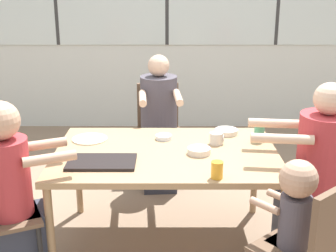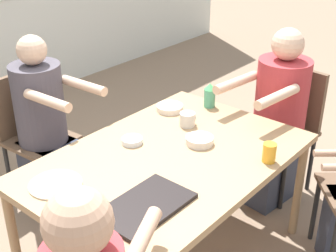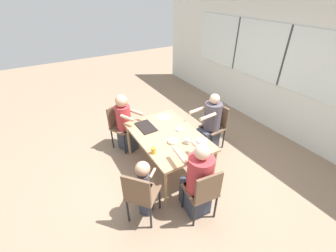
# 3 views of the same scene
# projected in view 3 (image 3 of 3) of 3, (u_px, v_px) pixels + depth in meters

# --- Properties ---
(ground_plane) EXTENTS (16.00, 16.00, 0.00)m
(ground_plane) POSITION_uv_depth(u_px,v_px,m) (168.00, 166.00, 4.14)
(ground_plane) COLOR #8C725B
(wall_back_with_windows) EXTENTS (8.40, 0.08, 2.80)m
(wall_back_with_windows) POSITION_uv_depth(u_px,v_px,m) (283.00, 67.00, 4.56)
(wall_back_with_windows) COLOR silver
(wall_back_with_windows) RESTS_ON ground_plane
(dining_table) EXTENTS (1.50, 1.01, 0.70)m
(dining_table) POSITION_uv_depth(u_px,v_px,m) (168.00, 138.00, 3.79)
(dining_table) COLOR tan
(dining_table) RESTS_ON ground_plane
(chair_for_woman_green_shirt) EXTENTS (0.44, 0.44, 0.89)m
(chair_for_woman_green_shirt) POSITION_uv_depth(u_px,v_px,m) (204.00, 191.00, 2.96)
(chair_for_woman_green_shirt) COLOR brown
(chair_for_woman_green_shirt) RESTS_ON ground_plane
(chair_for_man_blue_shirt) EXTENTS (0.43, 0.43, 0.89)m
(chair_for_man_blue_shirt) POSITION_uv_depth(u_px,v_px,m) (216.00, 123.00, 4.41)
(chair_for_man_blue_shirt) COLOR brown
(chair_for_man_blue_shirt) RESTS_ON ground_plane
(chair_for_man_teal_shirt) EXTENTS (0.53, 0.53, 0.89)m
(chair_for_man_teal_shirt) POSITION_uv_depth(u_px,v_px,m) (119.00, 123.00, 4.41)
(chair_for_man_teal_shirt) COLOR brown
(chair_for_man_teal_shirt) RESTS_ON ground_plane
(chair_for_toddler) EXTENTS (0.56, 0.56, 0.89)m
(chair_for_toddler) POSITION_uv_depth(u_px,v_px,m) (140.00, 194.00, 2.92)
(chair_for_toddler) COLOR brown
(chair_for_toddler) RESTS_ON ground_plane
(person_woman_green_shirt) EXTENTS (0.68, 0.41, 1.20)m
(person_woman_green_shirt) POSITION_uv_depth(u_px,v_px,m) (197.00, 182.00, 3.09)
(person_woman_green_shirt) COLOR #333847
(person_woman_green_shirt) RESTS_ON ground_plane
(person_man_blue_shirt) EXTENTS (0.37, 0.62, 1.19)m
(person_man_blue_shirt) POSITION_uv_depth(u_px,v_px,m) (210.00, 126.00, 4.33)
(person_man_blue_shirt) COLOR #333847
(person_man_blue_shirt) RESTS_ON ground_plane
(person_man_teal_shirt) EXTENTS (0.57, 0.46, 1.17)m
(person_man_teal_shirt) POSITION_uv_depth(u_px,v_px,m) (125.00, 125.00, 4.32)
(person_man_teal_shirt) COLOR #333847
(person_man_teal_shirt) RESTS_ON ground_plane
(person_toddler) EXTENTS (0.32, 0.33, 0.96)m
(person_toddler) POSITION_uv_depth(u_px,v_px,m) (145.00, 187.00, 3.06)
(person_toddler) COLOR #333847
(person_toddler) RESTS_ON ground_plane
(food_tray_dark) EXTENTS (0.43, 0.26, 0.02)m
(food_tray_dark) POSITION_uv_depth(u_px,v_px,m) (146.00, 127.00, 3.96)
(food_tray_dark) COLOR black
(food_tray_dark) RESTS_ON dining_table
(coffee_mug) EXTENTS (0.10, 0.09, 0.08)m
(coffee_mug) POSITION_uv_depth(u_px,v_px,m) (187.00, 141.00, 3.55)
(coffee_mug) COLOR beige
(coffee_mug) RESTS_ON dining_table
(sippy_cup) EXTENTS (0.08, 0.08, 0.16)m
(sippy_cup) POSITION_uv_depth(u_px,v_px,m) (203.00, 148.00, 3.33)
(sippy_cup) COLOR #4CA57F
(sippy_cup) RESTS_ON dining_table
(juice_glass) EXTENTS (0.07, 0.07, 0.10)m
(juice_glass) POSITION_uv_depth(u_px,v_px,m) (153.00, 150.00, 3.33)
(juice_glass) COLOR gold
(juice_glass) RESTS_ON dining_table
(bowl_white_shallow) EXTENTS (0.15, 0.15, 0.04)m
(bowl_white_shallow) POSITION_uv_depth(u_px,v_px,m) (173.00, 141.00, 3.58)
(bowl_white_shallow) COLOR silver
(bowl_white_shallow) RESTS_ON dining_table
(bowl_cereal) EXTENTS (0.17, 0.17, 0.04)m
(bowl_cereal) POSITION_uv_depth(u_px,v_px,m) (202.00, 141.00, 3.59)
(bowl_cereal) COLOR silver
(bowl_cereal) RESTS_ON dining_table
(bowl_fruit) EXTENTS (0.12, 0.12, 0.03)m
(bowl_fruit) POSITION_uv_depth(u_px,v_px,m) (180.00, 130.00, 3.87)
(bowl_fruit) COLOR silver
(bowl_fruit) RESTS_ON dining_table
(plate_tortillas) EXTENTS (0.25, 0.25, 0.01)m
(plate_tortillas) POSITION_uv_depth(u_px,v_px,m) (164.00, 117.00, 4.26)
(plate_tortillas) COLOR beige
(plate_tortillas) RESTS_ON dining_table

